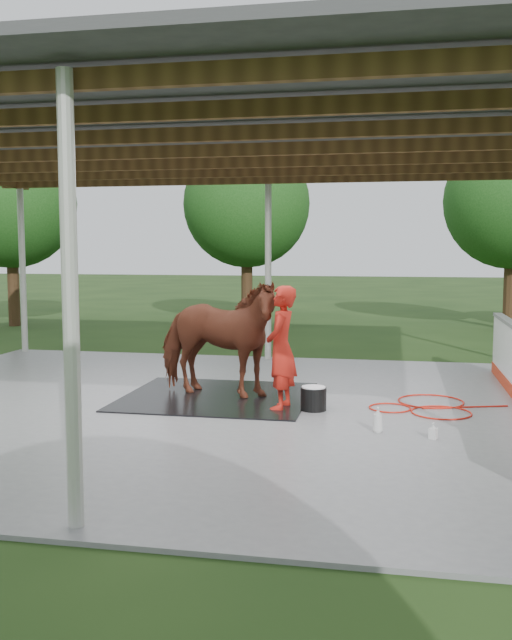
% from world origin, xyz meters
% --- Properties ---
extents(ground, '(100.00, 100.00, 0.00)m').
position_xyz_m(ground, '(0.00, 0.00, 0.00)').
color(ground, '#1E3814').
extents(concrete_slab, '(12.00, 10.00, 0.05)m').
position_xyz_m(concrete_slab, '(0.00, 0.00, 0.03)').
color(concrete_slab, slate).
rests_on(concrete_slab, ground).
extents(pavilion_structure, '(12.60, 10.60, 4.05)m').
position_xyz_m(pavilion_structure, '(0.00, -0.00, 3.97)').
color(pavilion_structure, beige).
rests_on(pavilion_structure, ground).
extents(tree_belt, '(28.00, 28.00, 5.80)m').
position_xyz_m(tree_belt, '(0.30, 0.90, 3.79)').
color(tree_belt, '#382314').
rests_on(tree_belt, ground).
extents(rubber_mat, '(2.94, 2.75, 0.02)m').
position_xyz_m(rubber_mat, '(-0.11, 0.68, 0.06)').
color(rubber_mat, black).
rests_on(rubber_mat, concrete_slab).
extents(horse, '(2.38, 1.45, 1.87)m').
position_xyz_m(horse, '(-0.11, 0.68, 1.01)').
color(horse, brown).
rests_on(horse, rubber_mat).
extents(handler, '(0.50, 0.71, 1.84)m').
position_xyz_m(handler, '(1.03, 0.06, 0.97)').
color(handler, red).
rests_on(handler, concrete_slab).
extents(wash_bucket, '(0.38, 0.38, 0.35)m').
position_xyz_m(wash_bucket, '(1.51, 0.08, 0.23)').
color(wash_bucket, black).
rests_on(wash_bucket, concrete_slab).
extents(soap_bottle_a, '(0.13, 0.14, 0.33)m').
position_xyz_m(soap_bottle_a, '(2.48, -1.02, 0.22)').
color(soap_bottle_a, silver).
rests_on(soap_bottle_a, concrete_slab).
extents(soap_bottle_b, '(0.12, 0.12, 0.21)m').
position_xyz_m(soap_bottle_b, '(3.17, -1.23, 0.16)').
color(soap_bottle_b, '#338CD8').
rests_on(soap_bottle_b, concrete_slab).
extents(hose_coil, '(2.07, 1.70, 0.02)m').
position_xyz_m(hose_coil, '(3.18, 0.61, 0.06)').
color(hose_coil, red).
rests_on(hose_coil, concrete_slab).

